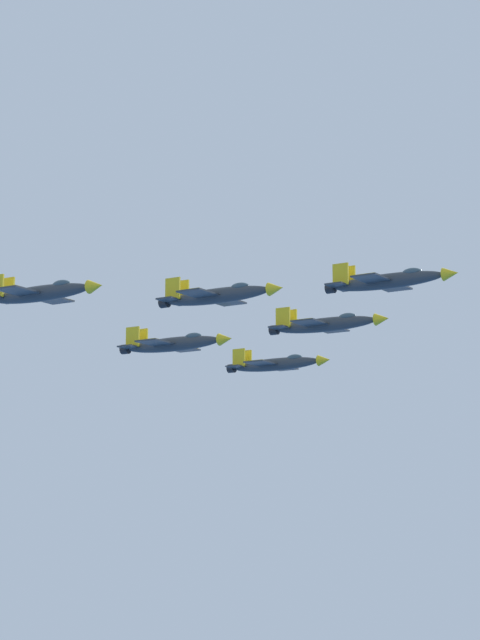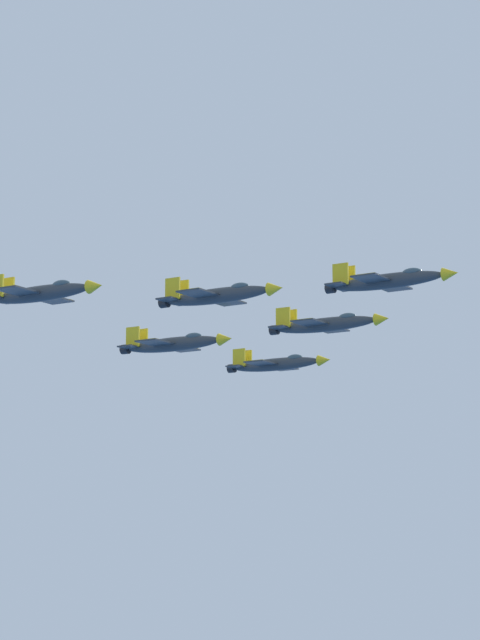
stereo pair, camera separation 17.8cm
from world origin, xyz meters
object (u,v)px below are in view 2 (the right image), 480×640
(jet_left_wingman, at_px, (326,324))
(jet_slot_rear, at_px, (173,344))
(jet_lead, at_px, (388,281))
(jet_right_wingman, at_px, (217,295))
(jet_left_outer, at_px, (276,364))
(jet_right_outer, at_px, (40,293))

(jet_left_wingman, height_order, jet_slot_rear, jet_left_wingman)
(jet_lead, bearing_deg, jet_right_wingman, -139.89)
(jet_right_wingman, distance_m, jet_left_outer, 42.06)
(jet_slot_rear, bearing_deg, jet_lead, -0.47)
(jet_left_wingman, bearing_deg, jet_lead, -41.08)
(jet_right_wingman, xyz_separation_m, jet_left_outer, (-40.75, 10.21, -1.85))
(jet_right_wingman, height_order, jet_left_outer, jet_right_wingman)
(jet_left_outer, relative_size, jet_slot_rear, 1.00)
(jet_lead, relative_size, jet_left_outer, 0.99)
(jet_lead, xyz_separation_m, jet_left_outer, (-39.04, -9.84, -4.19))
(jet_left_outer, bearing_deg, jet_left_wingman, -40.18)
(jet_left_outer, bearing_deg, jet_right_wingman, -68.41)
(jet_lead, relative_size, jet_right_outer, 1.00)
(jet_slot_rear, bearing_deg, jet_right_wingman, -40.83)
(jet_slot_rear, bearing_deg, jet_left_wingman, 39.90)
(jet_right_wingman, xyz_separation_m, jet_slot_rear, (-19.52, -4.92, -2.49))
(jet_lead, height_order, jet_right_wingman, jet_lead)
(jet_left_wingman, distance_m, jet_left_outer, 20.28)
(jet_left_wingman, distance_m, jet_right_outer, 42.03)
(jet_lead, distance_m, jet_slot_rear, 31.06)
(jet_left_wingman, xyz_separation_m, jet_right_wingman, (21.23, -15.14, -0.60))
(jet_left_outer, xyz_separation_m, jet_right_outer, (42.47, -30.27, 1.53))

